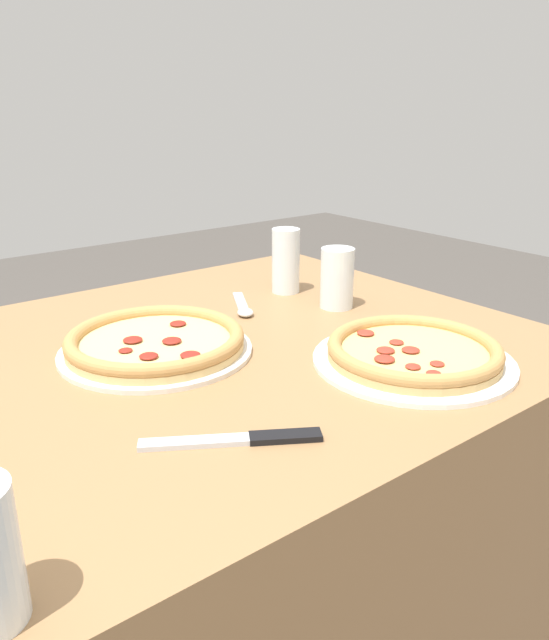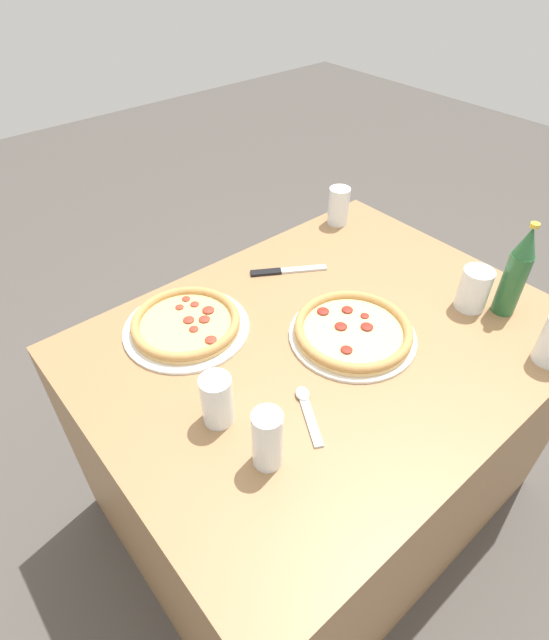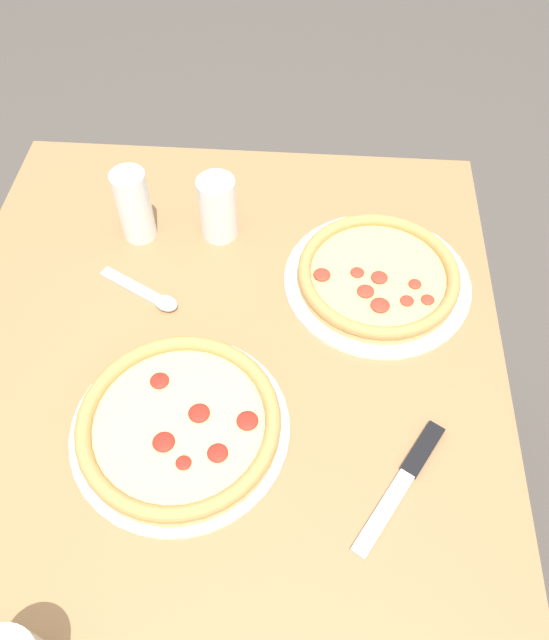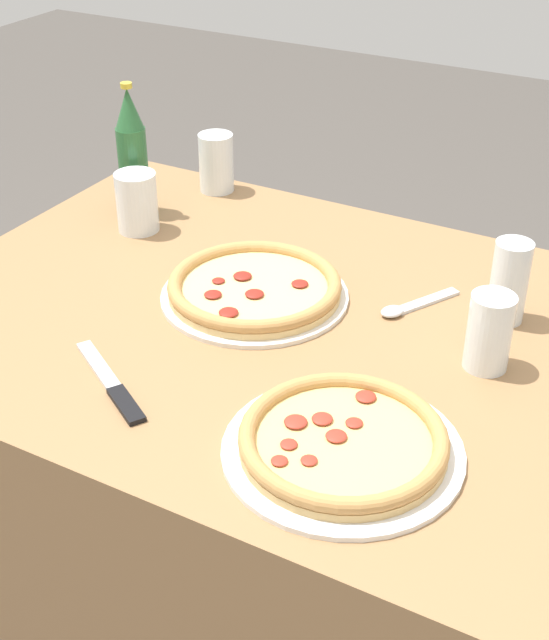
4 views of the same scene
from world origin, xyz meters
name	(u,v)px [view 3 (image 3 of 4)]	position (x,y,z in m)	size (l,w,h in m)	color
ground_plane	(235,548)	(0.00, 0.00, 0.00)	(8.00, 8.00, 0.00)	#4C4742
table	(226,493)	(0.00, 0.00, 0.37)	(1.19, 0.91, 0.73)	#997047
pizza_salami	(179,424)	(-0.05, 0.04, 0.75)	(0.32, 0.32, 0.04)	silver
pizza_pepperoni	(378,276)	(0.25, -0.26, 0.75)	(0.32, 0.32, 0.04)	white
glass_water	(135,208)	(0.34, 0.18, 0.79)	(0.06, 0.06, 0.14)	white
glass_iced_tea	(218,211)	(0.36, 0.03, 0.78)	(0.07, 0.07, 0.12)	white
knife	(404,480)	(-0.10, -0.28, 0.73)	(0.21, 0.14, 0.01)	black
spoon	(151,295)	(0.19, 0.13, 0.74)	(0.10, 0.15, 0.01)	silver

